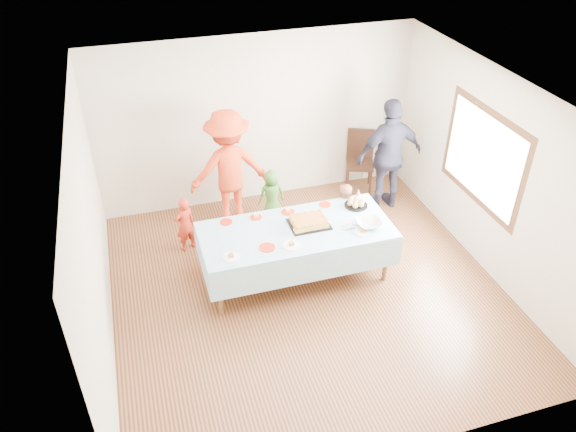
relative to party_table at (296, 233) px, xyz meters
name	(u,v)px	position (x,y,z in m)	size (l,w,h in m)	color
ground	(307,290)	(0.05, -0.32, -0.72)	(5.00, 5.00, 0.00)	#442213
room_walls	(314,173)	(0.11, -0.31, 1.05)	(5.04, 5.04, 2.72)	beige
party_table	(296,233)	(0.00, 0.00, 0.00)	(2.50, 1.10, 0.78)	brown
birthday_cake	(309,222)	(0.19, 0.05, 0.10)	(0.52, 0.40, 0.09)	black
rolls_tray	(356,203)	(0.95, 0.29, 0.10)	(0.32, 0.32, 0.10)	black
punch_bowl	(369,224)	(0.93, -0.21, 0.10)	(0.33, 0.33, 0.08)	silver
party_hat	(358,194)	(1.06, 0.46, 0.13)	(0.09, 0.09, 0.15)	white
fork_pile	(351,225)	(0.69, -0.16, 0.09)	(0.24, 0.18, 0.07)	white
plate_red_far_a	(226,222)	(-0.84, 0.42, 0.06)	(0.17, 0.17, 0.01)	red
plate_red_far_b	(256,217)	(-0.43, 0.42, 0.06)	(0.16, 0.16, 0.01)	red
plate_red_far_c	(288,212)	(0.01, 0.42, 0.06)	(0.18, 0.18, 0.01)	red
plate_red_far_d	(325,204)	(0.56, 0.44, 0.06)	(0.16, 0.16, 0.01)	red
plate_red_near	(267,247)	(-0.46, -0.27, 0.06)	(0.20, 0.20, 0.01)	red
plate_white_left	(231,257)	(-0.93, -0.33, 0.06)	(0.20, 0.20, 0.01)	white
plate_white_mid	(291,245)	(-0.17, -0.32, 0.06)	(0.23, 0.23, 0.01)	white
plate_white_right	(362,232)	(0.79, -0.31, 0.06)	(0.20, 0.20, 0.01)	white
dining_chair	(360,157)	(1.74, 1.96, -0.16)	(0.58, 0.58, 1.02)	black
toddler_left	(185,225)	(-1.32, 1.05, -0.30)	(0.31, 0.20, 0.85)	red
toddler_mid	(272,196)	(0.06, 1.44, -0.30)	(0.41, 0.27, 0.85)	#387426
toddler_right	(343,214)	(0.89, 0.58, -0.25)	(0.46, 0.36, 0.95)	tan
adult_left	(229,168)	(-0.54, 1.60, 0.19)	(1.18, 0.68, 1.83)	red
adult_right	(389,155)	(1.91, 1.27, 0.19)	(1.07, 0.45, 1.83)	#262533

